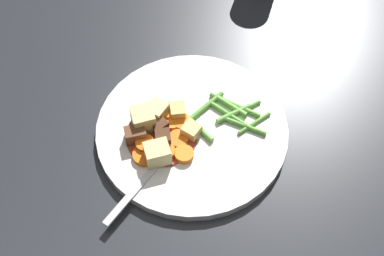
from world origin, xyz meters
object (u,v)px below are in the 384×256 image
Objects in this scene: carrot_slice_2 at (178,139)px; dinner_plate at (192,131)px; potato_chunk_0 at (191,131)px; carrot_slice_6 at (145,145)px; potato_chunk_2 at (157,154)px; meat_chunk_2 at (136,135)px; carrot_slice_4 at (145,155)px; potato_chunk_4 at (178,111)px; potato_chunk_1 at (143,120)px; potato_chunk_3 at (157,111)px; carrot_slice_0 at (168,112)px; meat_chunk_0 at (159,126)px; carrot_slice_1 at (184,154)px; meat_chunk_1 at (165,141)px; carrot_slice_5 at (167,152)px; carrot_slice_7 at (181,122)px; fork at (149,174)px; carrot_slice_3 at (172,121)px.

dinner_plate is at bearing -162.99° from carrot_slice_2.
potato_chunk_0 reaches higher than carrot_slice_2.
potato_chunk_2 is at bearing 100.77° from carrot_slice_6.
potato_chunk_0 is 0.06m from potato_chunk_2.
potato_chunk_2 reaches higher than meat_chunk_2.
potato_chunk_0 reaches higher than carrot_slice_4.
potato_chunk_0 is at bearing 89.14° from potato_chunk_4.
potato_chunk_1 is at bearing -33.70° from dinner_plate.
carrot_slice_0 is at bearing 167.79° from potato_chunk_3.
meat_chunk_0 reaches higher than carrot_slice_2.
carrot_slice_1 is 0.93× the size of carrot_slice_2.
carrot_slice_1 is at bearing 89.14° from potato_chunk_3.
meat_chunk_2 is (0.03, -0.03, 0.00)m from meat_chunk_1.
meat_chunk_2 reaches higher than carrot_slice_1.
meat_chunk_1 is at bearing -109.58° from carrot_slice_5.
potato_chunk_2 is (0.04, -0.01, 0.01)m from carrot_slice_1.
carrot_slice_0 is at bearing -40.73° from potato_chunk_4.
carrot_slice_6 is 0.98× the size of carrot_slice_7.
potato_chunk_1 is at bearing 1.71° from carrot_slice_0.
meat_chunk_1 reaches higher than carrot_slice_1.
carrot_slice_1 is 0.06m from meat_chunk_0.
carrot_slice_4 is at bearing 45.74° from potato_chunk_3.
potato_chunk_3 reaches higher than carrot_slice_0.
carrot_slice_1 is 0.06m from carrot_slice_7.
potato_chunk_3 is at bearing -113.22° from meat_chunk_0.
carrot_slice_4 is 0.02m from carrot_slice_6.
carrot_slice_7 is at bearing -172.36° from carrot_slice_6.
carrot_slice_0 is 0.03m from carrot_slice_7.
potato_chunk_2 reaches higher than dinner_plate.
fork is (0.07, 0.03, -0.00)m from carrot_slice_2.
carrot_slice_2 and carrot_slice_4 have the same top height.
potato_chunk_2 reaches higher than carrot_slice_3.
carrot_slice_2 reaches higher than fork.
potato_chunk_2 reaches higher than meat_chunk_0.
meat_chunk_2 is (0.06, -0.00, 0.01)m from carrot_slice_3.
carrot_slice_6 is at bearing 19.21° from potato_chunk_4.
carrot_slice_4 is 0.09m from potato_chunk_4.
potato_chunk_4 is (-0.05, -0.05, 0.00)m from carrot_slice_5.
dinner_plate is 8.18× the size of carrot_slice_4.
carrot_slice_3 is 0.07m from carrot_slice_4.
carrot_slice_6 is at bearing -18.55° from carrot_slice_2.
carrot_slice_7 is at bearing 154.52° from potato_chunk_1.
carrot_slice_1 is at bearing 142.74° from carrot_slice_5.
potato_chunk_4 is 0.11m from fork.
meat_chunk_0 is at bearing 12.80° from potato_chunk_4.
carrot_slice_3 reaches higher than fork.
meat_chunk_1 is at bearing 103.29° from potato_chunk_1.
potato_chunk_0 is at bearing 139.04° from meat_chunk_0.
carrot_slice_4 is 1.46× the size of potato_chunk_0.
carrot_slice_2 is at bearing -156.20° from carrot_slice_5.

